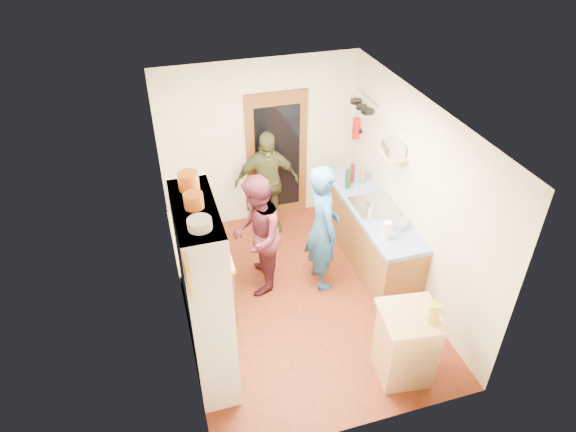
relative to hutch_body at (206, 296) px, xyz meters
name	(u,v)px	position (x,y,z in m)	size (l,w,h in m)	color
floor	(300,297)	(1.30, 0.80, -1.11)	(3.00, 4.00, 0.02)	maroon
ceiling	(303,115)	(1.30, 0.80, 1.51)	(3.00, 4.00, 0.02)	silver
wall_back	(260,144)	(1.30, 2.81, 0.20)	(3.00, 0.02, 2.60)	silver
wall_front	(371,341)	(1.30, -1.21, 0.20)	(3.00, 0.02, 2.60)	silver
wall_left	(174,239)	(-0.21, 0.80, 0.20)	(0.02, 4.00, 2.60)	silver
wall_right	(415,197)	(2.81, 0.80, 0.20)	(0.02, 4.00, 2.60)	silver
door_frame	(277,157)	(1.55, 2.77, -0.05)	(0.95, 0.06, 2.10)	brown
door_glass	(278,158)	(1.55, 2.74, -0.05)	(0.70, 0.02, 1.70)	black
hutch_body	(206,296)	(0.00, 0.00, 0.00)	(0.40, 1.20, 2.20)	silver
hutch_top_shelf	(195,209)	(0.00, 0.00, 1.08)	(0.40, 1.14, 0.04)	silver
plate_stack	(200,224)	(0.00, -0.33, 1.14)	(0.21, 0.21, 0.09)	white
orange_pot_a	(194,201)	(0.00, 0.00, 1.17)	(0.18, 0.18, 0.14)	orange
orange_pot_b	(188,181)	(0.00, 0.33, 1.19)	(0.20, 0.20, 0.18)	orange
left_counter_base	(202,268)	(0.10, 1.25, -0.68)	(0.60, 1.40, 0.85)	brown
left_counter_top	(199,241)	(0.10, 1.25, -0.23)	(0.64, 1.44, 0.05)	tan
toaster	(209,258)	(0.15, 0.73, -0.10)	(0.26, 0.17, 0.20)	white
kettle	(196,242)	(0.05, 1.09, -0.12)	(0.14, 0.14, 0.16)	white
orange_bowl	(203,229)	(0.18, 1.39, -0.16)	(0.19, 0.19, 0.08)	orange
chopping_board	(194,213)	(0.12, 1.84, -0.19)	(0.30, 0.22, 0.03)	tan
right_counter_base	(370,234)	(2.50, 1.30, -0.68)	(0.60, 2.20, 0.84)	brown
right_counter_top	(373,208)	(2.50, 1.30, -0.23)	(0.62, 2.22, 0.06)	#062DAD
hob	(374,206)	(2.50, 1.28, -0.18)	(0.55, 0.58, 0.04)	silver
pot_on_hob	(373,204)	(2.45, 1.21, -0.10)	(0.19, 0.19, 0.12)	silver
bottle_a	(348,179)	(2.35, 1.86, -0.05)	(0.07, 0.07, 0.29)	#143F14
bottle_b	(352,173)	(2.48, 2.00, -0.06)	(0.07, 0.07, 0.29)	#591419
bottle_c	(362,174)	(2.61, 1.93, -0.05)	(0.07, 0.07, 0.29)	olive
paper_towel	(387,231)	(2.35, 0.58, -0.08)	(0.11, 0.11, 0.25)	white
mixing_bowl	(397,224)	(2.60, 0.77, -0.15)	(0.25, 0.25, 0.10)	silver
island_base	(406,346)	(2.03, -0.70, -0.67)	(0.55, 0.55, 0.86)	tan
island_top	(411,316)	(2.03, -0.70, -0.22)	(0.62, 0.62, 0.05)	tan
cutting_board	(405,313)	(1.99, -0.65, -0.21)	(0.35, 0.28, 0.02)	white
oil_jar	(434,313)	(2.19, -0.84, -0.07)	(0.12, 0.12, 0.24)	#AD9E2D
pan_rail	(367,97)	(2.76, 2.33, 0.95)	(0.02, 0.02, 0.65)	silver
pan_hang_a	(367,111)	(2.70, 2.15, 0.82)	(0.18, 0.18, 0.05)	black
pan_hang_b	(361,107)	(2.70, 2.35, 0.80)	(0.16, 0.16, 0.05)	black
pan_hang_c	(356,101)	(2.70, 2.55, 0.81)	(0.17, 0.17, 0.05)	black
wall_shelf	(392,155)	(2.67, 1.25, 0.60)	(0.26, 0.42, 0.03)	tan
radio	(393,148)	(2.67, 1.25, 0.69)	(0.22, 0.30, 0.15)	silver
ext_bracket	(359,131)	(2.77, 2.50, 0.35)	(0.06, 0.10, 0.04)	black
fire_extinguisher	(356,128)	(2.71, 2.50, 0.40)	(0.11, 0.11, 0.32)	red
picture_frame	(188,276)	(-0.18, -0.75, 0.95)	(0.03, 0.25, 0.30)	gold
person_hob	(326,228)	(1.70, 1.01, -0.20)	(0.66, 0.43, 1.80)	#204F89
person_left	(259,234)	(0.87, 1.21, -0.25)	(0.82, 0.64, 1.69)	#481B28
person_back	(267,183)	(1.30, 2.43, -0.27)	(0.97, 0.41, 1.66)	#373A21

